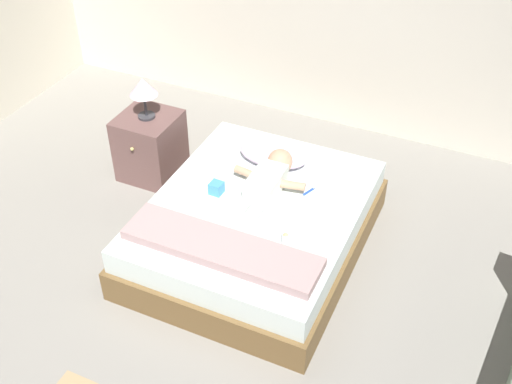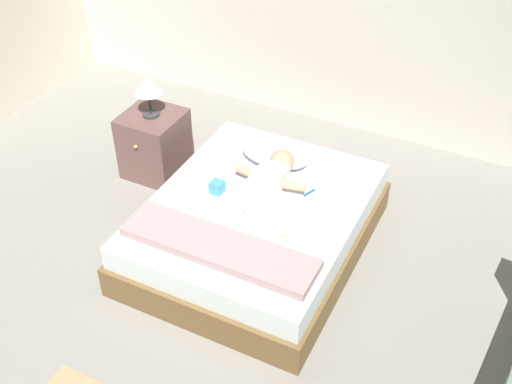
# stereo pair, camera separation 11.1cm
# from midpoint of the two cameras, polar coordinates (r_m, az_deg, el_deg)

# --- Properties ---
(ground_plane) EXTENTS (8.00, 8.00, 0.00)m
(ground_plane) POSITION_cam_midpoint_polar(r_m,az_deg,el_deg) (3.96, -5.91, -15.00)
(ground_plane) COLOR gray
(bed) EXTENTS (1.43, 1.75, 0.42)m
(bed) POSITION_cam_midpoint_polar(r_m,az_deg,el_deg) (4.46, 0.72, -3.14)
(bed) COLOR brown
(bed) RESTS_ON ground_plane
(pillow) EXTENTS (0.52, 0.30, 0.12)m
(pillow) POSITION_cam_midpoint_polar(r_m,az_deg,el_deg) (4.68, 2.43, 3.40)
(pillow) COLOR silver
(pillow) RESTS_ON bed
(baby) EXTENTS (0.54, 0.67, 0.18)m
(baby) POSITION_cam_midpoint_polar(r_m,az_deg,el_deg) (4.43, 2.07, 1.33)
(baby) COLOR white
(baby) RESTS_ON bed
(toothbrush) EXTENTS (0.06, 0.12, 0.02)m
(toothbrush) POSITION_cam_midpoint_polar(r_m,az_deg,el_deg) (4.43, 5.67, 0.02)
(toothbrush) COLOR blue
(toothbrush) RESTS_ON bed
(nightstand) EXTENTS (0.45, 0.48, 0.55)m
(nightstand) POSITION_cam_midpoint_polar(r_m,az_deg,el_deg) (5.22, -8.54, 4.31)
(nightstand) COLOR brown
(nightstand) RESTS_ON ground_plane
(lamp) EXTENTS (0.22, 0.22, 0.34)m
(lamp) POSITION_cam_midpoint_polar(r_m,az_deg,el_deg) (4.94, -9.11, 9.38)
(lamp) COLOR #333338
(lamp) RESTS_ON nightstand
(blanket) EXTENTS (1.28, 0.32, 0.06)m
(blanket) POSITION_cam_midpoint_polar(r_m,az_deg,el_deg) (3.96, -2.58, -5.01)
(blanket) COLOR #B08E8D
(blanket) RESTS_ON bed
(toy_block) EXTENTS (0.09, 0.09, 0.09)m
(toy_block) POSITION_cam_midpoint_polar(r_m,az_deg,el_deg) (4.40, -2.82, 0.42)
(toy_block) COLOR #469AE2
(toy_block) RESTS_ON bed
(baby_bottle) EXTENTS (0.08, 0.11, 0.07)m
(baby_bottle) POSITION_cam_midpoint_polar(r_m,az_deg,el_deg) (4.03, 3.29, -4.17)
(baby_bottle) COLOR white
(baby_bottle) RESTS_ON bed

